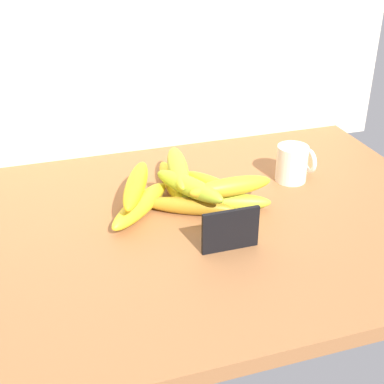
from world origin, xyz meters
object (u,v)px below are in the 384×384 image
banana_1 (188,206)px  banana_7 (190,186)px  banana_8 (136,185)px  banana_4 (212,185)px  banana_0 (172,182)px  banana_5 (231,187)px  chalkboard_sign (230,232)px  banana_6 (179,168)px  banana_2 (223,202)px  coffee_mug (293,163)px  banana_3 (140,205)px

banana_1 → banana_7: bearing=60.4°
banana_7 → banana_8: size_ratio=0.90×
banana_4 → banana_7: (-7.12, -5.76, 3.75)cm
banana_0 → banana_5: size_ratio=1.15×
chalkboard_sign → banana_6: chalkboard_sign is taller
banana_2 → banana_4: bearing=85.8°
coffee_mug → banana_6: coffee_mug is taller
chalkboard_sign → banana_2: bearing=74.8°
coffee_mug → banana_5: (-19.00, -9.21, 1.63)cm
banana_3 → banana_5: size_ratio=1.13×
banana_0 → banana_7: bearing=-83.7°
banana_2 → banana_8: size_ratio=0.99×
chalkboard_sign → banana_5: 13.92cm
banana_3 → banana_4: banana_3 is taller
banana_2 → banana_7: (-6.54, 2.29, 3.60)cm
banana_0 → coffee_mug: bearing=-7.6°
banana_1 → banana_3: 9.88cm
banana_6 → banana_8: bearing=-152.1°
banana_6 → banana_8: 12.32cm
banana_0 → banana_3: (-9.29, -8.45, 0.24)cm
banana_4 → banana_5: 10.02cm
chalkboard_sign → banana_5: bearing=68.6°
banana_6 → banana_1: bearing=-95.6°
banana_5 → banana_8: banana_8 is taller
banana_8 → banana_1: bearing=-21.3°
banana_2 → coffee_mug: bearing=21.9°
banana_1 → banana_2: banana_2 is taller
banana_1 → banana_7: 4.15cm
banana_8 → banana_3: bearing=-72.7°
banana_5 → banana_6: size_ratio=0.90×
banana_7 → banana_8: 11.05cm
chalkboard_sign → banana_8: same height
chalkboard_sign → banana_7: (-2.76, 16.19, 1.71)cm
banana_2 → banana_8: banana_8 is taller
banana_1 → banana_5: size_ratio=1.07×
banana_5 → banana_6: (-7.65, 11.57, 0.10)cm
banana_1 → banana_8: (-9.94, 3.87, 4.56)cm
banana_3 → coffee_mug: bearing=7.2°
banana_7 → banana_2: bearing=-19.3°
banana_8 → banana_2: bearing=-15.3°
coffee_mug → banana_8: (-37.53, -3.41, 2.06)cm
banana_2 → banana_0: bearing=122.6°
banana_0 → banana_6: banana_6 is taller
chalkboard_sign → banana_3: chalkboard_sign is taller
chalkboard_sign → coffee_mug: bearing=42.5°
banana_1 → banana_5: bearing=-12.7°
chalkboard_sign → banana_0: chalkboard_sign is taller
chalkboard_sign → banana_7: 16.52cm
chalkboard_sign → banana_4: 22.48cm
banana_6 → banana_8: banana_8 is taller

